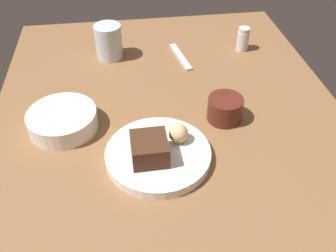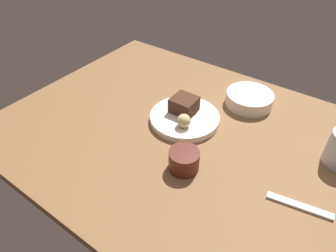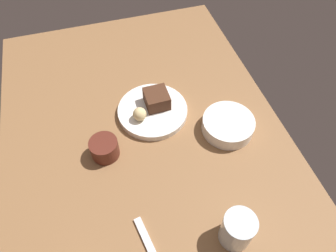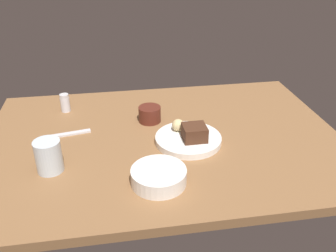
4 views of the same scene
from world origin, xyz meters
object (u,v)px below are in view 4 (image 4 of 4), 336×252
Objects in this scene: water_glass at (49,156)px; salt_shaker at (65,103)px; side_bowl at (159,176)px; chocolate_cake_slice at (194,133)px; bread_roll at (178,125)px; coffee_cup at (150,114)px; dessert_spoon at (69,134)px; dessert_plate at (188,139)px.

salt_shaker is at bearing -91.79° from water_glass.
water_glass is 32.51cm from side_bowl.
side_bowl is (-29.19, 50.60, -1.25)cm from salt_shaker.
bread_roll is at bearing -57.88° from chocolate_cake_slice.
dessert_spoon is (28.78, 5.52, -2.50)cm from coffee_cup.
chocolate_cake_slice is 0.93× the size of coffee_cup.
dessert_spoon is at bearing -49.46° from side_bowl.
salt_shaker is at bearing -33.26° from bread_roll.
salt_shaker is at bearing -36.07° from dessert_plate.
bread_roll is 0.59× the size of salt_shaker.
coffee_cup is (8.21, -12.13, -1.33)cm from bread_roll.
water_glass reaches higher than chocolate_cake_slice.
dessert_spoon is (39.58, -11.35, -0.71)cm from dessert_plate.
side_bowl is at bearing 57.72° from dessert_plate.
dessert_spoon is (41.12, -13.20, -4.19)cm from chocolate_cake_slice.
chocolate_cake_slice is at bearing -170.95° from water_glass.
bread_roll is 0.51× the size of coffee_cup.
dessert_plate is 1.41× the size of side_bowl.
coffee_cup is (12.35, -18.72, -1.69)cm from chocolate_cake_slice.
chocolate_cake_slice is at bearing 129.87° from dessert_plate.
coffee_cup reaches higher than dessert_plate.
bread_roll is at bearing -112.13° from side_bowl.
water_glass is at bearing 69.96° from dessert_spoon.
salt_shaker is 0.86× the size of coffee_cup.
chocolate_cake_slice is 43.39cm from dessert_spoon.
water_glass is (1.23, 39.46, 1.44)cm from salt_shaker.
chocolate_cake_slice and salt_shaker have the same top height.
chocolate_cake_slice reaches higher than dessert_spoon.
dessert_plate is at bearing -122.28° from side_bowl.
side_bowl is 1.04× the size of dessert_spoon.
water_glass is (44.66, 7.11, 0.34)cm from chocolate_cake_slice.
bread_roll is at bearing -161.33° from water_glass.
water_glass is at bearing 38.64° from coffee_cup.
bread_roll is 46.99cm from salt_shaker.
bread_roll is at bearing 146.74° from salt_shaker.
coffee_cup is at bearing -56.59° from chocolate_cake_slice.
water_glass is 0.65× the size of dessert_spoon.
chocolate_cake_slice is 1.07× the size of salt_shaker.
salt_shaker is 0.47× the size of dessert_spoon.
coffee_cup is (10.81, -16.87, 1.79)cm from dessert_plate.
bread_roll reaches higher than side_bowl.
chocolate_cake_slice reaches higher than side_bowl.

